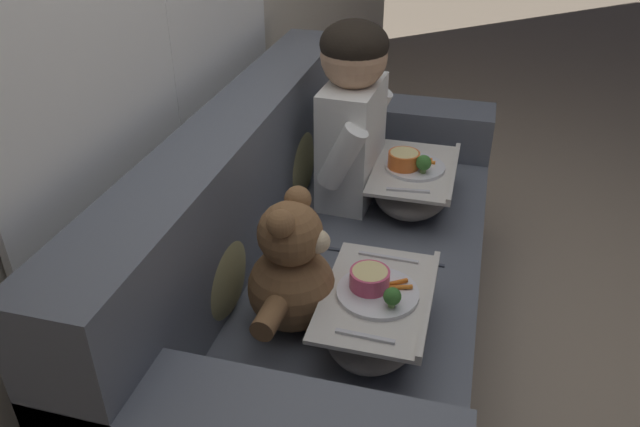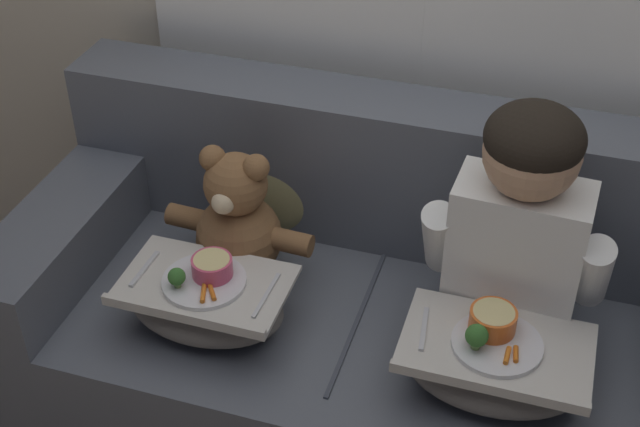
# 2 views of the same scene
# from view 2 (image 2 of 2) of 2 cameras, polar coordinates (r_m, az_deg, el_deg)

# --- Properties ---
(ground_plane) EXTENTS (14.00, 14.00, 0.00)m
(ground_plane) POSITION_cam_2_polar(r_m,az_deg,el_deg) (2.72, 2.49, -13.06)
(ground_plane) COLOR tan
(couch) EXTENTS (1.91, 0.90, 0.90)m
(couch) POSITION_cam_2_polar(r_m,az_deg,el_deg) (2.52, 3.05, -7.17)
(couch) COLOR #565B66
(couch) RESTS_ON ground_plane
(throw_pillow_behind_child) EXTENTS (0.35, 0.17, 0.37)m
(throw_pillow_behind_child) POSITION_cam_2_polar(r_m,az_deg,el_deg) (2.46, 12.84, -0.75)
(throw_pillow_behind_child) COLOR #898456
(throw_pillow_behind_child) RESTS_ON couch
(throw_pillow_behind_teddy) EXTENTS (0.33, 0.16, 0.34)m
(throw_pillow_behind_teddy) POSITION_cam_2_polar(r_m,az_deg,el_deg) (2.58, -3.47, 2.21)
(throw_pillow_behind_teddy) COLOR #898456
(throw_pillow_behind_teddy) RESTS_ON couch
(child_figure) EXTENTS (0.47, 0.23, 0.65)m
(child_figure) POSITION_cam_2_polar(r_m,az_deg,el_deg) (2.17, 12.79, -0.10)
(child_figure) COLOR white
(child_figure) RESTS_ON couch
(teddy_bear) EXTENTS (0.43, 0.30, 0.40)m
(teddy_bear) POSITION_cam_2_polar(r_m,az_deg,el_deg) (2.41, -5.32, -0.63)
(teddy_bear) COLOR brown
(teddy_bear) RESTS_ON couch
(lap_tray_child) EXTENTS (0.44, 0.29, 0.22)m
(lap_tray_child) POSITION_cam_2_polar(r_m,az_deg,el_deg) (2.17, 11.02, -9.46)
(lap_tray_child) COLOR slate
(lap_tray_child) RESTS_ON child_figure
(lap_tray_teddy) EXTENTS (0.43, 0.28, 0.21)m
(lap_tray_teddy) POSITION_cam_2_polar(r_m,az_deg,el_deg) (2.31, -7.29, -5.62)
(lap_tray_teddy) COLOR slate
(lap_tray_teddy) RESTS_ON teddy_bear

